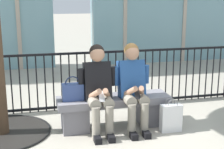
{
  "coord_description": "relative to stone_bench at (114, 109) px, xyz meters",
  "views": [
    {
      "loc": [
        -1.09,
        -4.3,
        1.85
      ],
      "look_at": [
        0.0,
        0.1,
        0.75
      ],
      "focal_mm": 52.52,
      "sensor_mm": 36.0,
      "label": 1
    }
  ],
  "objects": [
    {
      "name": "plaza_railing",
      "position": [
        -0.0,
        0.89,
        0.22
      ],
      "size": [
        7.59,
        0.04,
        0.96
      ],
      "color": "black",
      "rests_on": "ground"
    },
    {
      "name": "handbag_on_bench",
      "position": [
        -0.58,
        -0.01,
        0.3
      ],
      "size": [
        0.29,
        0.16,
        0.34
      ],
      "color": "#33477F",
      "rests_on": "stone_bench"
    },
    {
      "name": "seated_person_companion",
      "position": [
        0.24,
        -0.13,
        0.38
      ],
      "size": [
        0.52,
        0.66,
        1.21
      ],
      "color": "gray",
      "rests_on": "ground"
    },
    {
      "name": "seated_person_with_phone",
      "position": [
        -0.24,
        -0.13,
        0.38
      ],
      "size": [
        0.52,
        0.66,
        1.21
      ],
      "color": "gray",
      "rests_on": "ground"
    },
    {
      "name": "shopping_bag",
      "position": [
        0.73,
        -0.35,
        -0.07
      ],
      "size": [
        0.3,
        0.12,
        0.48
      ],
      "color": "white",
      "rests_on": "ground"
    },
    {
      "name": "ground_plane",
      "position": [
        0.0,
        0.0,
        -0.27
      ],
      "size": [
        60.0,
        60.0,
        0.0
      ],
      "primitive_type": "plane",
      "color": "#A8A091"
    },
    {
      "name": "stone_bench",
      "position": [
        0.0,
        0.0,
        0.0
      ],
      "size": [
        1.6,
        0.44,
        0.45
      ],
      "color": "slate",
      "rests_on": "ground"
    }
  ]
}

